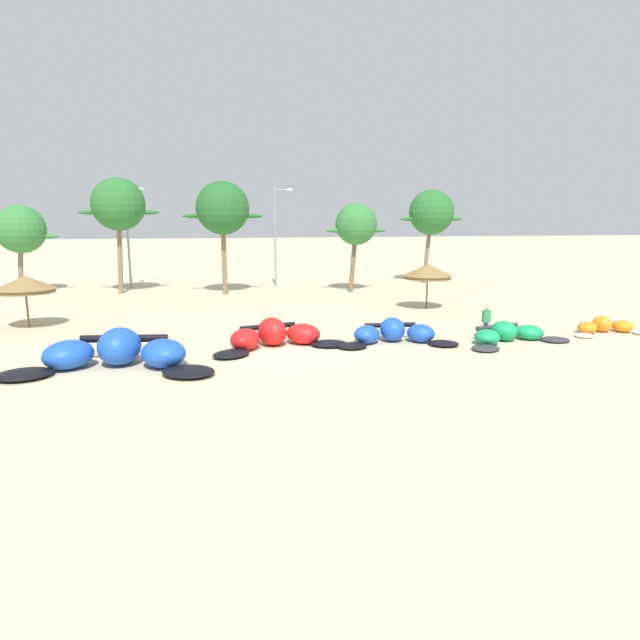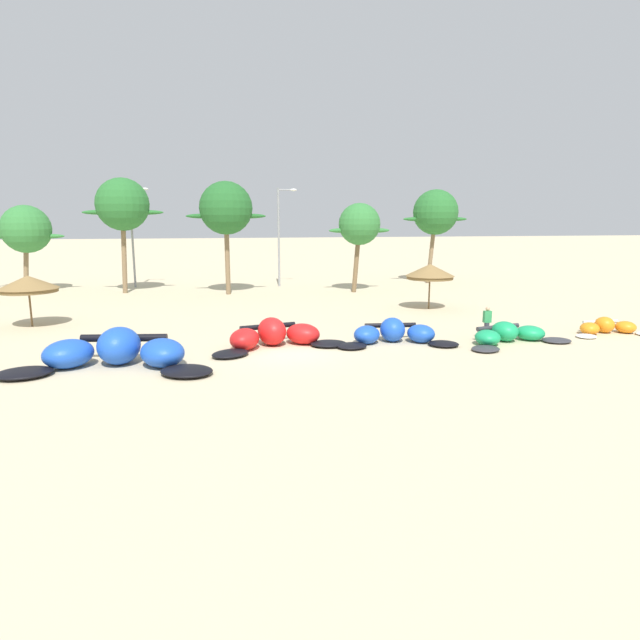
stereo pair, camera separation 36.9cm
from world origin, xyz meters
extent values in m
plane|color=beige|center=(0.00, 0.00, 0.00)|extent=(260.00, 260.00, 0.00)
ellipsoid|color=black|center=(-10.05, -1.97, 0.15)|extent=(2.33, 2.05, 0.30)
ellipsoid|color=blue|center=(-8.73, -0.92, 0.56)|extent=(2.58, 2.60, 1.11)
ellipsoid|color=blue|center=(-6.87, -0.70, 0.75)|extent=(1.90, 2.22, 1.50)
ellipsoid|color=blue|center=(-5.12, -1.40, 0.56)|extent=(2.40, 2.55, 1.11)
ellipsoid|color=black|center=(-4.12, -2.75, 0.15)|extent=(2.55, 2.40, 0.30)
cylinder|color=black|center=(-6.77, 0.00, 0.91)|extent=(3.51, 0.77, 0.32)
cube|color=black|center=(-6.89, -0.90, 0.75)|extent=(1.36, 0.89, 0.04)
ellipsoid|color=black|center=(-2.47, -0.31, 0.13)|extent=(2.10, 1.98, 0.26)
ellipsoid|color=red|center=(-1.82, 0.81, 0.48)|extent=(1.79, 2.02, 0.95)
ellipsoid|color=red|center=(-0.54, 1.48, 0.64)|extent=(1.63, 1.93, 1.29)
ellipsoid|color=red|center=(0.90, 1.46, 0.48)|extent=(2.10, 2.06, 0.95)
ellipsoid|color=black|center=(1.99, 0.77, 0.13)|extent=(1.81, 1.45, 0.26)
cylinder|color=black|center=(-0.68, 2.05, 0.77)|extent=(2.67, 0.86, 0.24)
cube|color=black|center=(-0.50, 1.32, 0.64)|extent=(1.09, 0.82, 0.04)
ellipsoid|color=black|center=(2.95, 0.20, 0.11)|extent=(1.64, 1.50, 0.23)
ellipsoid|color=blue|center=(3.84, 0.99, 0.42)|extent=(1.78, 1.81, 0.85)
ellipsoid|color=blue|center=(5.16, 1.21, 0.57)|extent=(1.28, 1.47, 1.14)
ellipsoid|color=blue|center=(6.42, 0.79, 0.42)|extent=(1.71, 1.78, 0.85)
ellipsoid|color=black|center=(7.17, -0.14, 0.11)|extent=(1.74, 1.64, 0.23)
cylinder|color=black|center=(5.19, 1.70, 0.68)|extent=(2.49, 0.42, 0.23)
cube|color=black|center=(5.14, 1.08, 0.57)|extent=(0.94, 0.57, 0.04)
ellipsoid|color=#333338|center=(8.66, -1.28, 0.09)|extent=(1.77, 1.71, 0.19)
ellipsoid|color=#199E5B|center=(9.26, -0.26, 0.35)|extent=(1.58, 1.69, 0.70)
ellipsoid|color=#199E5B|center=(10.43, 0.34, 0.47)|extent=(1.44, 1.58, 0.95)
ellipsoid|color=#199E5B|center=(11.75, 0.32, 0.35)|extent=(1.78, 1.77, 0.70)
ellipsoid|color=#333338|center=(12.74, -0.32, 0.09)|extent=(1.48, 1.31, 0.19)
cylinder|color=#333338|center=(10.33, 0.81, 0.59)|extent=(2.44, 0.78, 0.22)
cube|color=#333338|center=(10.47, 0.21, 0.47)|extent=(0.98, 0.68, 0.04)
ellipsoid|color=white|center=(14.76, 0.30, 0.08)|extent=(1.25, 1.20, 0.16)
ellipsoid|color=orange|center=(15.41, 0.97, 0.30)|extent=(1.33, 1.35, 0.61)
ellipsoid|color=orange|center=(16.43, 1.22, 0.41)|extent=(0.93, 1.01, 0.82)
ellipsoid|color=orange|center=(17.44, 0.96, 0.30)|extent=(1.33, 1.35, 0.61)
cylinder|color=white|center=(16.43, 1.57, 0.50)|extent=(1.95, 0.19, 0.18)
cube|color=white|center=(16.43, 1.12, 0.41)|extent=(0.71, 0.36, 0.04)
cylinder|color=brown|center=(-12.92, 8.02, 1.04)|extent=(0.10, 0.10, 2.07)
cone|color=olive|center=(-12.92, 8.02, 2.42)|extent=(3.06, 3.06, 0.69)
cylinder|color=brown|center=(-12.92, 8.02, 1.97)|extent=(2.91, 2.91, 0.20)
cylinder|color=brown|center=(10.27, 9.67, 1.06)|extent=(0.10, 0.10, 2.13)
cone|color=olive|center=(10.27, 9.67, 2.51)|extent=(3.08, 3.08, 0.76)
cylinder|color=brown|center=(10.27, 9.67, 2.03)|extent=(2.92, 2.92, 0.20)
cylinder|color=#383842|center=(9.72, 0.77, 0.42)|extent=(0.24, 0.24, 0.85)
cube|color=#338E51|center=(9.72, 0.77, 1.13)|extent=(0.36, 0.22, 0.56)
sphere|color=tan|center=(9.72, 0.77, 1.52)|extent=(0.20, 0.20, 0.20)
cylinder|color=#7F6647|center=(-17.75, 22.56, 2.45)|extent=(0.81, 0.36, 4.90)
sphere|color=#337A38|center=(-17.52, 22.56, 4.89)|extent=(3.67, 3.67, 3.67)
ellipsoid|color=#337A38|center=(-18.99, 22.56, 4.34)|extent=(2.57, 0.50, 0.36)
ellipsoid|color=#337A38|center=(-16.05, 22.56, 4.34)|extent=(2.57, 0.50, 0.36)
cylinder|color=#7F6647|center=(-10.12, 20.80, 3.37)|extent=(0.59, 0.36, 6.75)
sphere|color=#286B2D|center=(-10.01, 20.80, 6.75)|extent=(3.96, 3.96, 3.96)
ellipsoid|color=#286B2D|center=(-11.59, 20.80, 6.15)|extent=(2.77, 0.50, 0.36)
ellipsoid|color=#286B2D|center=(-8.42, 20.80, 6.15)|extent=(2.77, 0.50, 0.36)
cylinder|color=#7F6647|center=(-2.34, 18.70, 3.23)|extent=(0.38, 0.36, 6.47)
sphere|color=#236028|center=(-2.33, 18.70, 6.46)|extent=(3.93, 3.93, 3.93)
ellipsoid|color=#236028|center=(-3.91, 18.70, 5.87)|extent=(2.75, 0.50, 0.36)
ellipsoid|color=#236028|center=(-0.76, 18.70, 5.87)|extent=(2.75, 0.50, 0.36)
cylinder|color=brown|center=(7.58, 18.22, 2.63)|extent=(0.74, 0.36, 5.28)
sphere|color=#337A38|center=(7.77, 18.22, 5.26)|extent=(3.22, 3.22, 3.22)
ellipsoid|color=#337A38|center=(6.49, 18.22, 4.78)|extent=(2.25, 0.50, 0.36)
ellipsoid|color=#337A38|center=(9.06, 18.22, 4.78)|extent=(2.25, 0.50, 0.36)
cylinder|color=#7F6647|center=(15.57, 22.87, 3.11)|extent=(0.82, 0.36, 6.22)
sphere|color=#286B2D|center=(15.80, 22.87, 6.21)|extent=(3.93, 3.93, 3.93)
ellipsoid|color=#286B2D|center=(14.22, 22.87, 5.62)|extent=(2.75, 0.50, 0.36)
ellipsoid|color=#286B2D|center=(17.37, 22.87, 5.62)|extent=(2.75, 0.50, 0.36)
cylinder|color=gray|center=(-9.98, 24.21, 4.10)|extent=(0.18, 0.18, 8.20)
cylinder|color=gray|center=(-9.37, 24.21, 8.05)|extent=(1.22, 0.10, 0.10)
ellipsoid|color=silver|center=(-8.76, 24.21, 8.05)|extent=(0.56, 0.24, 0.20)
cylinder|color=gray|center=(1.98, 22.73, 4.08)|extent=(0.18, 0.18, 8.16)
cylinder|color=gray|center=(2.62, 22.73, 8.01)|extent=(1.28, 0.10, 0.10)
ellipsoid|color=silver|center=(3.26, 22.73, 8.01)|extent=(0.56, 0.24, 0.20)
camera|label=1|loc=(-2.98, -22.80, 5.84)|focal=30.37mm
camera|label=2|loc=(-2.61, -22.87, 5.84)|focal=30.37mm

